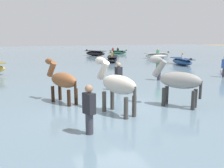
{
  "coord_description": "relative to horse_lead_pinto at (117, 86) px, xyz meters",
  "views": [
    {
      "loc": [
        -2.86,
        -7.71,
        2.83
      ],
      "look_at": [
        0.65,
        1.94,
        0.84
      ],
      "focal_mm": 40.14,
      "sensor_mm": 36.0,
      "label": 1
    }
  ],
  "objects": [
    {
      "name": "person_onlooker_right",
      "position": [
        8.75,
        4.54,
        -0.39
      ],
      "size": [
        0.32,
        0.37,
        1.63
      ],
      "color": "#383842",
      "rests_on": "ground"
    },
    {
      "name": "boat_near_starboard",
      "position": [
        9.89,
        25.28,
        -0.67
      ],
      "size": [
        2.44,
        2.07,
        0.93
      ],
      "color": "#337556",
      "rests_on": "water_surface"
    },
    {
      "name": "boat_distant_east",
      "position": [
        10.29,
        10.97,
        -0.63
      ],
      "size": [
        1.36,
        3.16,
        1.04
      ],
      "color": "#28518E",
      "rests_on": "water_surface"
    },
    {
      "name": "boat_mid_channel",
      "position": [
        6.0,
        23.07,
        -0.61
      ],
      "size": [
        2.57,
        2.86,
        0.76
      ],
      "color": "black",
      "rests_on": "water_surface"
    },
    {
      "name": "ground_plane",
      "position": [
        0.03,
        0.4,
        -1.26
      ],
      "size": [
        120.0,
        120.0,
        0.0
      ],
      "primitive_type": "plane",
      "color": "#84755B"
    },
    {
      "name": "boat_far_offshore",
      "position": [
        11.65,
        17.49,
        -0.63
      ],
      "size": [
        3.11,
        1.13,
        1.05
      ],
      "color": "silver",
      "rests_on": "water_surface"
    },
    {
      "name": "horse_trailing_chestnut",
      "position": [
        -1.44,
        1.93,
        -0.09
      ],
      "size": [
        1.14,
        1.74,
        1.97
      ],
      "color": "brown",
      "rests_on": "ground"
    },
    {
      "name": "person_spectator_far",
      "position": [
        4.46,
        4.95,
        -0.39
      ],
      "size": [
        0.25,
        0.35,
        1.63
      ],
      "color": "#383842",
      "rests_on": "ground"
    },
    {
      "name": "horse_flank_grey",
      "position": [
        2.31,
        0.04,
        -0.02
      ],
      "size": [
        1.52,
        1.68,
        2.1
      ],
      "color": "gray",
      "rests_on": "ground"
    },
    {
      "name": "boat_far_inshore",
      "position": [
        5.38,
        15.13,
        -0.63
      ],
      "size": [
        1.95,
        3.02,
        1.04
      ],
      "color": "black",
      "rests_on": "water_surface"
    },
    {
      "name": "water_surface",
      "position": [
        0.03,
        10.4,
        -1.09
      ],
      "size": [
        90.0,
        90.0,
        0.34
      ],
      "primitive_type": "cube",
      "color": "slate",
      "rests_on": "ground"
    },
    {
      "name": "horse_lead_pinto",
      "position": [
        0.0,
        0.0,
        0.0
      ],
      "size": [
        1.02,
        1.93,
        2.12
      ],
      "color": "beige",
      "rests_on": "ground"
    },
    {
      "name": "person_wading_close",
      "position": [
        1.34,
        3.27,
        -0.39
      ],
      "size": [
        0.37,
        0.31,
        1.63
      ],
      "color": "#383842",
      "rests_on": "ground"
    },
    {
      "name": "channel_buoy",
      "position": [
        9.57,
        5.47,
        -0.72
      ],
      "size": [
        0.38,
        0.38,
        0.87
      ],
      "color": "silver",
      "rests_on": "water_surface"
    },
    {
      "name": "person_wading_mid",
      "position": [
        -1.29,
        -1.39,
        -0.39
      ],
      "size": [
        0.31,
        0.37,
        1.63
      ],
      "color": "#383842",
      "rests_on": "ground"
    }
  ]
}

